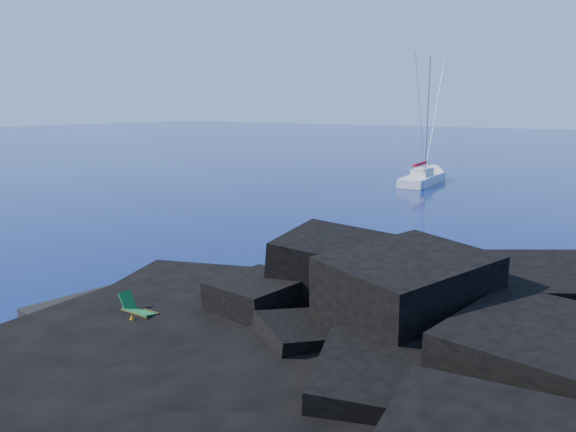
% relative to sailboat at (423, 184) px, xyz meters
% --- Properties ---
extents(ground, '(400.00, 400.00, 0.00)m').
position_rel_sailboat_xyz_m(ground, '(2.71, -43.44, 0.00)').
color(ground, '#030C3A').
rests_on(ground, ground).
extents(headland, '(24.00, 24.00, 3.60)m').
position_rel_sailboat_xyz_m(headland, '(15.71, -40.44, 0.00)').
color(headland, black).
rests_on(headland, ground).
extents(beach, '(9.08, 6.86, 0.70)m').
position_rel_sailboat_xyz_m(beach, '(7.21, -42.94, 0.00)').
color(beach, black).
rests_on(beach, ground).
extents(surf_foam, '(10.00, 8.00, 0.06)m').
position_rel_sailboat_xyz_m(surf_foam, '(7.71, -38.44, 0.00)').
color(surf_foam, white).
rests_on(surf_foam, ground).
extents(sailboat, '(4.07, 12.81, 13.20)m').
position_rel_sailboat_xyz_m(sailboat, '(0.00, 0.00, 0.00)').
color(sailboat, silver).
rests_on(sailboat, ground).
extents(deck_chair, '(1.51, 0.68, 1.03)m').
position_rel_sailboat_xyz_m(deck_chair, '(7.46, -43.37, 0.87)').
color(deck_chair, '#16642C').
rests_on(deck_chair, beach).
extents(towel, '(1.96, 1.18, 0.05)m').
position_rel_sailboat_xyz_m(towel, '(8.62, -41.34, 0.37)').
color(towel, white).
rests_on(towel, beach).
extents(sunbather, '(1.80, 0.74, 0.24)m').
position_rel_sailboat_xyz_m(sunbather, '(8.62, -41.34, 0.52)').
color(sunbather, tan).
rests_on(sunbather, towel).
extents(marker_cone, '(0.37, 0.37, 0.50)m').
position_rel_sailboat_xyz_m(marker_cone, '(7.79, -43.99, 0.60)').
color(marker_cone, orange).
rests_on(marker_cone, beach).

